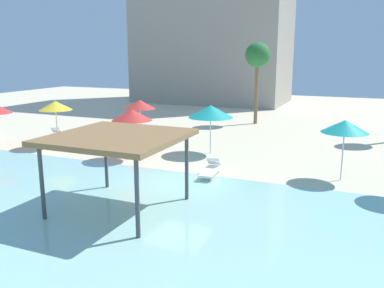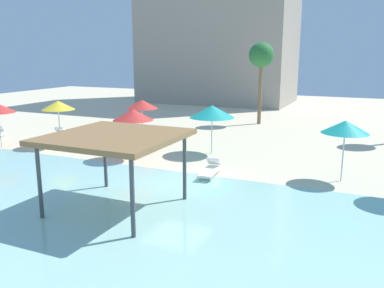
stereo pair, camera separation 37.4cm
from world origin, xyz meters
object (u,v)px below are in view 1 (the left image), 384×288
Objects in this scene: beach_umbrella_yellow_3 at (55,106)px; lounge_chair_3 at (211,169)px; beach_umbrella_teal_2 at (345,126)px; lounge_chair_0 at (54,135)px; beach_umbrella_red_4 at (132,115)px; beach_umbrella_teal_0 at (211,111)px; beach_umbrella_red_1 at (140,104)px; lounge_chair_1 at (130,140)px; palm_tree_1 at (258,57)px; shade_pavilion at (118,139)px.

beach_umbrella_yellow_3 reaches higher than lounge_chair_3.
beach_umbrella_teal_2 is at bearing -0.82° from beach_umbrella_yellow_3.
lounge_chair_3 is (11.99, -3.39, 0.00)m from lounge_chair_0.
lounge_chair_0 is 12.46m from lounge_chair_3.
lounge_chair_0 is at bearing 163.54° from beach_umbrella_red_4.
beach_umbrella_teal_0 is 1.35× the size of lounge_chair_0.
beach_umbrella_yellow_3 reaches higher than beach_umbrella_teal_0.
beach_umbrella_red_4 is 7.74m from lounge_chair_0.
beach_umbrella_teal_0 is at bearing 74.51° from lounge_chair_0.
beach_umbrella_red_1 is at bearing 96.43° from lounge_chair_0.
lounge_chair_1 is 1.02× the size of lounge_chair_3.
beach_umbrella_yellow_3 reaches higher than beach_umbrella_red_4.
beach_umbrella_red_1 is 13.07m from beach_umbrella_teal_2.
beach_umbrella_red_4 is at bearing -64.24° from beach_umbrella_red_1.
beach_umbrella_red_1 is 10.75m from palm_tree_1.
beach_umbrella_yellow_3 is 0.44× the size of palm_tree_1.
lounge_chair_0 is (-5.00, -2.38, -1.94)m from beach_umbrella_red_1.
beach_umbrella_teal_2 is at bearing -18.42° from beach_umbrella_teal_0.
shade_pavilion reaches higher than beach_umbrella_teal_0.
palm_tree_1 is (-0.17, 19.69, 2.63)m from shade_pavilion.
lounge_chair_0 is at bearing -111.92° from lounge_chair_3.
lounge_chair_3 is 15.55m from palm_tree_1.
palm_tree_1 reaches higher than lounge_chair_0.
beach_umbrella_teal_2 is 15.08m from palm_tree_1.
lounge_chair_0 is at bearing -100.37° from lounge_chair_1.
palm_tree_1 is (-7.16, 12.97, 2.79)m from beach_umbrella_teal_2.
lounge_chair_0 is 1.02× the size of lounge_chair_3.
beach_umbrella_yellow_3 is 1.38× the size of lounge_chair_0.
beach_umbrella_red_1 is 5.11m from beach_umbrella_yellow_3.
lounge_chair_1 is (-5.19, 9.11, -2.22)m from shade_pavilion.
beach_umbrella_red_4 is at bearing 16.08° from lounge_chair_1.
beach_umbrella_teal_2 reaches higher than beach_umbrella_red_4.
beach_umbrella_red_1 is at bearing -120.55° from palm_tree_1.
shade_pavilion is at bearing -23.49° from lounge_chair_3.
shade_pavilion is 7.08m from beach_umbrella_red_4.
beach_umbrella_teal_2 reaches higher than lounge_chair_1.
beach_umbrella_yellow_3 is at bearing -106.70° from lounge_chair_3.
beach_umbrella_red_1 is at bearing 170.12° from lounge_chair_1.
beach_umbrella_teal_2 is 1.37× the size of lounge_chair_3.
lounge_chair_3 is (-5.43, -1.71, -2.05)m from beach_umbrella_teal_2.
beach_umbrella_teal_0 is at bearing 71.02° from lounge_chair_1.
beach_umbrella_red_1 is 0.93× the size of beach_umbrella_yellow_3.
beach_umbrella_red_1 is at bearing 116.73° from shade_pavilion.
shade_pavilion reaches higher than beach_umbrella_red_4.
shade_pavilion is at bearing 32.17° from lounge_chair_0.
lounge_chair_0 is 5.29m from lounge_chair_1.
beach_umbrella_red_1 is 1.31× the size of lounge_chair_3.
beach_umbrella_yellow_3 is at bearing 179.18° from beach_umbrella_teal_2.
beach_umbrella_red_1 is at bearing 48.65° from beach_umbrella_yellow_3.
palm_tree_1 is (-0.19, 10.65, 2.83)m from beach_umbrella_teal_0.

